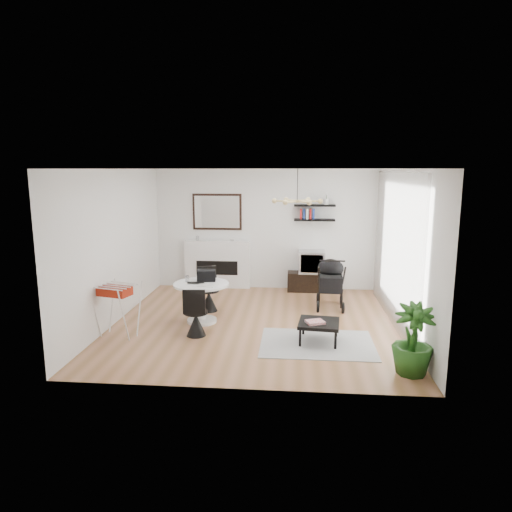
# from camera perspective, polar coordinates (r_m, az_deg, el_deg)

# --- Properties ---
(floor) EXTENTS (5.00, 5.00, 0.00)m
(floor) POSITION_cam_1_polar(r_m,az_deg,el_deg) (8.22, -0.02, -8.37)
(floor) COLOR #8E5F36
(floor) RESTS_ON ground
(ceiling) EXTENTS (5.00, 5.00, 0.00)m
(ceiling) POSITION_cam_1_polar(r_m,az_deg,el_deg) (7.76, -0.02, 10.82)
(ceiling) COLOR white
(ceiling) RESTS_ON wall_back
(wall_back) EXTENTS (5.00, 0.00, 5.00)m
(wall_back) POSITION_cam_1_polar(r_m,az_deg,el_deg) (10.34, 1.20, 3.30)
(wall_back) COLOR white
(wall_back) RESTS_ON floor
(wall_left) EXTENTS (0.00, 5.00, 5.00)m
(wall_left) POSITION_cam_1_polar(r_m,az_deg,el_deg) (8.47, -17.12, 1.16)
(wall_left) COLOR white
(wall_left) RESTS_ON floor
(wall_right) EXTENTS (0.00, 5.00, 5.00)m
(wall_right) POSITION_cam_1_polar(r_m,az_deg,el_deg) (8.06, 17.99, 0.64)
(wall_right) COLOR white
(wall_right) RESTS_ON floor
(sheer_curtain) EXTENTS (0.04, 3.60, 2.60)m
(sheer_curtain) POSITION_cam_1_polar(r_m,az_deg,el_deg) (8.23, 17.00, 0.90)
(sheer_curtain) COLOR white
(sheer_curtain) RESTS_ON wall_right
(fireplace) EXTENTS (1.50, 0.17, 2.16)m
(fireplace) POSITION_cam_1_polar(r_m,az_deg,el_deg) (10.51, -4.84, -0.30)
(fireplace) COLOR white
(fireplace) RESTS_ON floor
(shelf_lower) EXTENTS (0.90, 0.25, 0.04)m
(shelf_lower) POSITION_cam_1_polar(r_m,az_deg,el_deg) (10.17, 7.31, 4.50)
(shelf_lower) COLOR black
(shelf_lower) RESTS_ON wall_back
(shelf_upper) EXTENTS (0.90, 0.25, 0.04)m
(shelf_upper) POSITION_cam_1_polar(r_m,az_deg,el_deg) (10.14, 7.35, 6.30)
(shelf_upper) COLOR black
(shelf_upper) RESTS_ON wall_back
(pendant_lamp) EXTENTS (0.90, 0.90, 0.10)m
(pendant_lamp) POSITION_cam_1_polar(r_m,az_deg,el_deg) (8.05, 5.17, 6.86)
(pendant_lamp) COLOR tan
(pendant_lamp) RESTS_ON ceiling
(tv_console) EXTENTS (1.14, 0.40, 0.43)m
(tv_console) POSITION_cam_1_polar(r_m,az_deg,el_deg) (10.33, 7.14, -3.21)
(tv_console) COLOR black
(tv_console) RESTS_ON floor
(crt_tv) EXTENTS (0.57, 0.50, 0.50)m
(crt_tv) POSITION_cam_1_polar(r_m,az_deg,el_deg) (10.23, 6.95, -0.70)
(crt_tv) COLOR #B5B6B8
(crt_tv) RESTS_ON tv_console
(dining_table) EXTENTS (0.98, 0.98, 0.72)m
(dining_table) POSITION_cam_1_polar(r_m,az_deg,el_deg) (8.18, -6.83, -5.06)
(dining_table) COLOR white
(dining_table) RESTS_ON floor
(laptop) EXTENTS (0.32, 0.24, 0.02)m
(laptop) POSITION_cam_1_polar(r_m,az_deg,el_deg) (8.07, -7.56, -3.43)
(laptop) COLOR black
(laptop) RESTS_ON dining_table
(black_bag) EXTENTS (0.35, 0.24, 0.20)m
(black_bag) POSITION_cam_1_polar(r_m,az_deg,el_deg) (8.26, -6.23, -2.45)
(black_bag) COLOR black
(black_bag) RESTS_ON dining_table
(newspaper) EXTENTS (0.39, 0.35, 0.01)m
(newspaper) POSITION_cam_1_polar(r_m,az_deg,el_deg) (7.97, -6.01, -3.62)
(newspaper) COLOR silver
(newspaper) RESTS_ON dining_table
(drinking_glass) EXTENTS (0.06, 0.06, 0.11)m
(drinking_glass) POSITION_cam_1_polar(r_m,az_deg,el_deg) (8.26, -8.58, -2.82)
(drinking_glass) COLOR white
(drinking_glass) RESTS_ON dining_table
(chair_far) EXTENTS (0.44, 0.45, 0.85)m
(chair_far) POSITION_cam_1_polar(r_m,az_deg,el_deg) (8.87, -5.94, -5.16)
(chair_far) COLOR black
(chair_far) RESTS_ON floor
(chair_near) EXTENTS (0.39, 0.41, 0.83)m
(chair_near) POSITION_cam_1_polar(r_m,az_deg,el_deg) (7.59, -7.52, -8.02)
(chair_near) COLOR black
(chair_near) RESTS_ON floor
(drying_rack) EXTENTS (0.70, 0.68, 0.87)m
(drying_rack) POSITION_cam_1_polar(r_m,az_deg,el_deg) (7.78, -16.91, -6.40)
(drying_rack) COLOR white
(drying_rack) RESTS_ON floor
(stroller) EXTENTS (0.56, 0.89, 1.06)m
(stroller) POSITION_cam_1_polar(r_m,az_deg,el_deg) (9.14, 9.29, -3.56)
(stroller) COLOR black
(stroller) RESTS_ON floor
(rug) EXTENTS (1.77, 1.28, 0.01)m
(rug) POSITION_cam_1_polar(r_m,az_deg,el_deg) (7.34, 7.65, -10.80)
(rug) COLOR #A7A7A7
(rug) RESTS_ON floor
(coffee_table) EXTENTS (0.69, 0.69, 0.32)m
(coffee_table) POSITION_cam_1_polar(r_m,az_deg,el_deg) (7.33, 7.87, -8.40)
(coffee_table) COLOR black
(coffee_table) RESTS_ON rug
(magazines) EXTENTS (0.33, 0.29, 0.04)m
(magazines) POSITION_cam_1_polar(r_m,az_deg,el_deg) (7.24, 7.40, -8.18)
(magazines) COLOR red
(magazines) RESTS_ON coffee_table
(potted_plant) EXTENTS (0.55, 0.55, 0.96)m
(potted_plant) POSITION_cam_1_polar(r_m,az_deg,el_deg) (6.46, 19.03, -9.84)
(potted_plant) COLOR #205017
(potted_plant) RESTS_ON floor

